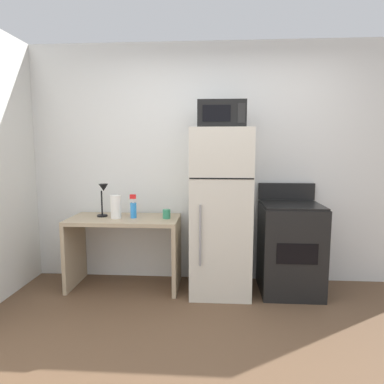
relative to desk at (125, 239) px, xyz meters
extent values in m
plane|color=brown|center=(1.05, -1.35, -0.52)|extent=(12.00, 12.00, 0.00)
cube|color=silver|center=(1.05, 0.35, 0.78)|extent=(5.00, 0.10, 2.60)
cube|color=tan|center=(0.00, 0.00, 0.21)|extent=(1.15, 0.56, 0.04)
cube|color=tan|center=(-0.55, 0.00, -0.17)|extent=(0.04, 0.56, 0.71)
cube|color=tan|center=(0.55, 0.00, -0.17)|extent=(0.04, 0.56, 0.71)
cylinder|color=black|center=(-0.25, 0.05, 0.24)|extent=(0.11, 0.11, 0.02)
cylinder|color=black|center=(-0.25, 0.05, 0.38)|extent=(0.02, 0.02, 0.26)
cone|color=black|center=(-0.22, 0.03, 0.54)|extent=(0.10, 0.10, 0.08)
cylinder|color=#338C66|center=(0.45, -0.01, 0.27)|extent=(0.08, 0.08, 0.09)
cylinder|color=#2D8CEA|center=(0.10, 0.00, 0.31)|extent=(0.06, 0.06, 0.16)
cylinder|color=white|center=(0.10, 0.00, 0.41)|extent=(0.02, 0.02, 0.04)
cube|color=red|center=(0.10, -0.01, 0.45)|extent=(0.06, 0.03, 0.04)
cylinder|color=white|center=(-0.08, -0.03, 0.35)|extent=(0.11, 0.11, 0.24)
cube|color=beige|center=(1.01, -0.04, 0.31)|extent=(0.60, 0.63, 1.67)
cube|color=black|center=(1.01, -0.35, 0.68)|extent=(0.59, 0.00, 0.01)
cylinder|color=gray|center=(0.82, -0.37, 0.14)|extent=(0.02, 0.02, 0.58)
cube|color=black|center=(1.01, -0.06, 1.28)|extent=(0.46, 0.34, 0.26)
cube|color=black|center=(0.96, -0.23, 1.28)|extent=(0.26, 0.01, 0.15)
cube|color=black|center=(1.19, -0.23, 1.28)|extent=(0.07, 0.01, 0.18)
cube|color=black|center=(1.72, -0.02, -0.07)|extent=(0.60, 0.60, 0.90)
cube|color=black|center=(1.72, -0.02, 0.39)|extent=(0.57, 0.58, 0.02)
cube|color=black|center=(1.72, 0.26, 0.49)|extent=(0.60, 0.04, 0.18)
cube|color=black|center=(1.72, -0.32, -0.03)|extent=(0.38, 0.01, 0.20)
camera|label=1|loc=(0.95, -3.46, 0.96)|focal=31.87mm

